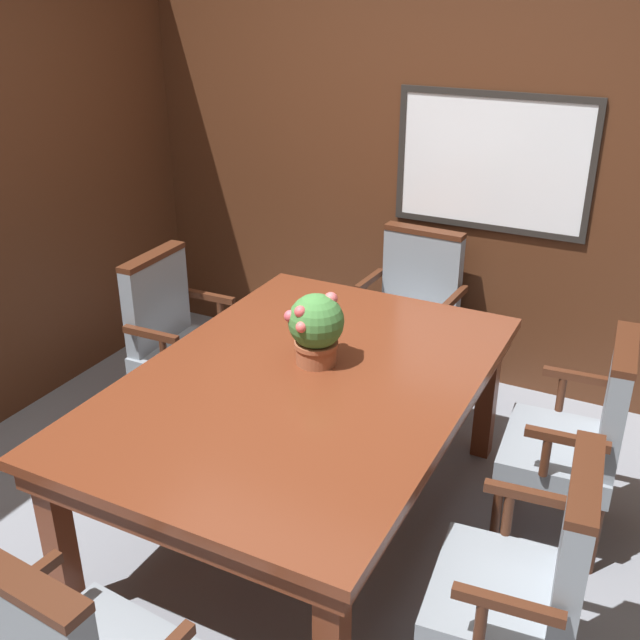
# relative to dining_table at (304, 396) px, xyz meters

# --- Properties ---
(ground_plane) EXTENTS (14.00, 14.00, 0.00)m
(ground_plane) POSITION_rel_dining_table_xyz_m (-0.16, -0.16, -0.66)
(ground_plane) COLOR gray
(wall_back) EXTENTS (7.20, 0.08, 2.45)m
(wall_back) POSITION_rel_dining_table_xyz_m (-0.16, 1.68, 0.57)
(wall_back) COLOR #4C2816
(wall_back) RESTS_ON ground_plane
(dining_table) EXTENTS (1.34, 1.97, 0.74)m
(dining_table) POSITION_rel_dining_table_xyz_m (0.00, 0.00, 0.00)
(dining_table) COLOR maroon
(dining_table) RESTS_ON ground_plane
(chair_left_far) EXTENTS (0.47, 0.57, 0.95)m
(chair_left_far) POSITION_rel_dining_table_xyz_m (-1.02, 0.47, -0.15)
(chair_left_far) COLOR #472314
(chair_left_far) RESTS_ON ground_plane
(chair_right_near) EXTENTS (0.51, 0.59, 0.95)m
(chair_right_near) POSITION_rel_dining_table_xyz_m (1.06, -0.46, -0.15)
(chair_right_near) COLOR #472314
(chair_right_near) RESTS_ON ground_plane
(chair_head_far) EXTENTS (0.58, 0.48, 0.95)m
(chair_head_far) POSITION_rel_dining_table_xyz_m (-0.03, 1.38, -0.15)
(chair_head_far) COLOR #472314
(chair_head_far) RESTS_ON ground_plane
(chair_right_far) EXTENTS (0.50, 0.58, 0.95)m
(chair_right_far) POSITION_rel_dining_table_xyz_m (1.06, 0.46, -0.15)
(chair_right_far) COLOR #472314
(chair_right_far) RESTS_ON ground_plane
(potted_plant) EXTENTS (0.24, 0.26, 0.31)m
(potted_plant) POSITION_rel_dining_table_xyz_m (-0.01, 0.14, 0.26)
(potted_plant) COLOR #9E5638
(potted_plant) RESTS_ON dining_table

